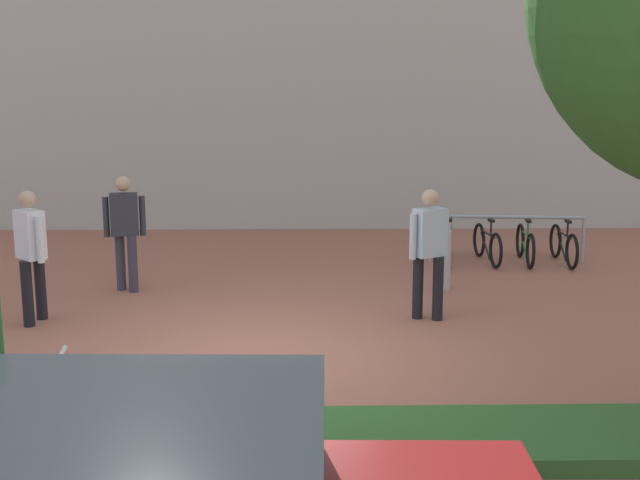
# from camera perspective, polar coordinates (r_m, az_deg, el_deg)

# --- Properties ---
(ground_plane) EXTENTS (60.00, 60.00, 0.00)m
(ground_plane) POSITION_cam_1_polar(r_m,az_deg,el_deg) (9.02, -4.60, -8.47)
(ground_plane) COLOR #9E5B47
(planter_strip) EXTENTS (7.00, 1.10, 0.16)m
(planter_strip) POSITION_cam_1_polar(r_m,az_deg,el_deg) (6.85, -4.69, -14.30)
(planter_strip) COLOR #336028
(planter_strip) RESTS_ON ground
(bike_at_sign) EXTENTS (1.67, 0.42, 0.86)m
(bike_at_sign) POSITION_cam_1_polar(r_m,az_deg,el_deg) (7.20, -21.07, -11.39)
(bike_at_sign) COLOR black
(bike_at_sign) RESTS_ON ground
(bike_rack_cluster) EXTENTS (2.65, 1.72, 0.83)m
(bike_rack_cluster) POSITION_cam_1_polar(r_m,az_deg,el_deg) (14.02, 13.30, -0.20)
(bike_rack_cluster) COLOR #99999E
(bike_rack_cluster) RESTS_ON ground
(bollard_steel) EXTENTS (0.16, 0.16, 0.90)m
(bollard_steel) POSITION_cam_1_polar(r_m,az_deg,el_deg) (11.96, 9.04, -1.44)
(bollard_steel) COLOR #ADADB2
(bollard_steel) RESTS_ON ground
(person_suited_navy) EXTENTS (0.60, 0.31, 1.72)m
(person_suited_navy) POSITION_cam_1_polar(r_m,az_deg,el_deg) (11.97, -13.92, 0.98)
(person_suited_navy) COLOR #383342
(person_suited_navy) RESTS_ON ground
(person_shirt_blue) EXTENTS (0.46, 0.46, 1.72)m
(person_shirt_blue) POSITION_cam_1_polar(r_m,az_deg,el_deg) (10.69, -20.15, -0.56)
(person_shirt_blue) COLOR black
(person_shirt_blue) RESTS_ON ground
(person_shirt_white) EXTENTS (0.55, 0.40, 1.72)m
(person_shirt_white) POSITION_cam_1_polar(r_m,az_deg,el_deg) (10.28, 7.88, -0.42)
(person_shirt_white) COLOR black
(person_shirt_white) RESTS_ON ground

